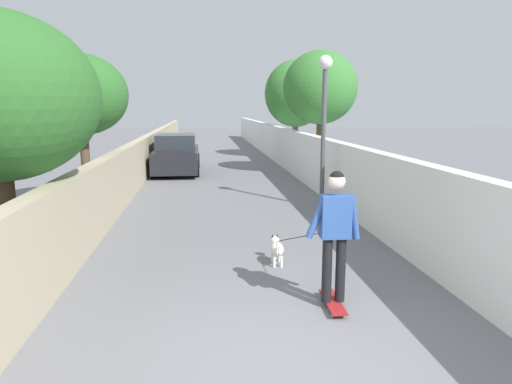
# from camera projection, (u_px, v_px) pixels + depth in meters

# --- Properties ---
(ground_plane) EXTENTS (80.00, 80.00, 0.00)m
(ground_plane) POSITION_uv_depth(u_px,v_px,m) (221.00, 172.00, 18.21)
(ground_plane) COLOR slate
(wall_left) EXTENTS (48.00, 0.30, 1.49)m
(wall_left) POSITION_uv_depth(u_px,v_px,m) (140.00, 161.00, 15.78)
(wall_left) COLOR tan
(wall_left) RESTS_ON ground
(fence_right) EXTENTS (48.00, 0.30, 1.69)m
(fence_right) POSITION_uv_depth(u_px,v_px,m) (302.00, 156.00, 16.44)
(fence_right) COLOR white
(fence_right) RESTS_ON ground
(tree_left_near) EXTENTS (2.25, 2.25, 3.87)m
(tree_left_near) POSITION_uv_depth(u_px,v_px,m) (81.00, 95.00, 10.91)
(tree_left_near) COLOR brown
(tree_left_near) RESTS_ON ground
(tree_right_mid) EXTENTS (2.81, 2.81, 4.70)m
(tree_right_mid) POSITION_uv_depth(u_px,v_px,m) (320.00, 88.00, 17.05)
(tree_right_mid) COLOR #473523
(tree_right_mid) RESTS_ON ground
(tree_right_far) EXTENTS (3.18, 3.18, 4.96)m
(tree_right_far) POSITION_uv_depth(u_px,v_px,m) (296.00, 94.00, 22.96)
(tree_right_far) COLOR brown
(tree_right_far) RESTS_ON ground
(lamp_post) EXTENTS (0.36, 0.36, 3.87)m
(lamp_post) POSITION_uv_depth(u_px,v_px,m) (324.00, 104.00, 11.31)
(lamp_post) COLOR #4C4C51
(lamp_post) RESTS_ON ground
(skateboard) EXTENTS (0.81, 0.23, 0.08)m
(skateboard) POSITION_uv_depth(u_px,v_px,m) (333.00, 302.00, 5.94)
(skateboard) COLOR maroon
(skateboard) RESTS_ON ground
(person_skateboarder) EXTENTS (0.24, 0.71, 1.73)m
(person_skateboarder) POSITION_uv_depth(u_px,v_px,m) (335.00, 226.00, 5.75)
(person_skateboarder) COLOR black
(person_skateboarder) RESTS_ON skateboard
(dog) EXTENTS (2.06, 0.59, 1.06)m
(dog) POSITION_uv_depth(u_px,v_px,m) (277.00, 248.00, 7.55)
(dog) COLOR white
(dog) RESTS_ON ground
(car_near) EXTENTS (4.19, 1.80, 1.54)m
(car_near) POSITION_uv_depth(u_px,v_px,m) (177.00, 155.00, 18.09)
(car_near) COLOR black
(car_near) RESTS_ON ground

